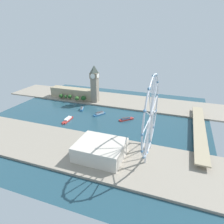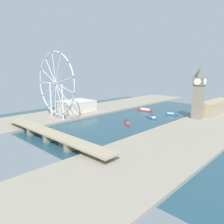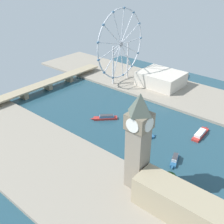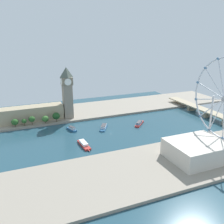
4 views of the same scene
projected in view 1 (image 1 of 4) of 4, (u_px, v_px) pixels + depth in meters
name	position (u px, v px, depth m)	size (l,w,h in m)	color
ground_plane	(98.00, 119.00, 355.03)	(376.53, 376.53, 0.00)	#234756
riverbank_left	(116.00, 100.00, 444.01)	(90.00, 520.00, 3.00)	gray
riverbank_right	(66.00, 147.00, 264.91)	(90.00, 520.00, 3.00)	gray
clock_tower	(95.00, 83.00, 416.62)	(16.74, 16.74, 77.87)	gray
parliament_block	(73.00, 93.00, 452.27)	(22.00, 102.90, 22.05)	tan
tree_row_embankment	(73.00, 97.00, 433.00)	(11.70, 67.62, 14.05)	#513823
ferris_wheel	(151.00, 116.00, 226.74)	(97.64, 3.20, 101.69)	silver
riverside_hall	(100.00, 150.00, 240.29)	(47.92, 57.59, 18.85)	beige
river_bridge	(199.00, 130.00, 298.61)	(188.53, 17.31, 10.22)	tan
tour_boat_0	(68.00, 120.00, 345.72)	(34.19, 8.87, 4.93)	#B22D28
tour_boat_1	(99.00, 114.00, 370.10)	(26.83, 18.73, 5.34)	#235684
tour_boat_2	(126.00, 119.00, 348.18)	(25.02, 24.80, 5.13)	#B22D28
tour_boat_3	(82.00, 109.00, 393.62)	(21.98, 10.83, 5.77)	#235684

